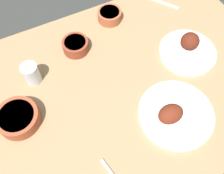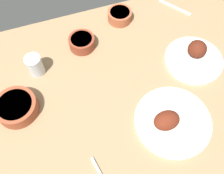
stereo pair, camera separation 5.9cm
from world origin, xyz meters
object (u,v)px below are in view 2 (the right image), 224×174
Objects in this scene: plate_near_viewer at (195,57)px; spoon_loose at (175,7)px; bowl_pasta at (82,42)px; water_tumbler at (35,65)px; bowl_cream at (16,107)px; bowl_potatoes at (120,15)px; plate_center_main at (171,121)px.

spoon_loose is (6.23, 30.38, -1.65)cm from plate_near_viewer.
bowl_pasta is 22.08cm from water_tumbler.
bowl_pasta is at bearing 34.88° from bowl_cream.
bowl_potatoes is (20.79, 9.58, -0.14)cm from bowl_pasta.
spoon_loose is at bearing 11.89° from water_tumbler.
bowl_pasta is 37.88cm from bowl_cream.
water_tumbler reaches higher than plate_center_main.
spoon_loose is at bearing 78.42° from plate_near_viewer.
bowl_potatoes is (0.20, 54.59, 0.92)cm from plate_center_main.
water_tumbler is at bearing 166.04° from plate_near_viewer.
bowl_potatoes is (51.87, 31.24, -0.28)cm from bowl_cream.
bowl_potatoes is at bearing 21.22° from water_tumbler.
bowl_pasta is at bearing -116.03° from spoon_loose.
water_tumbler is at bearing -113.50° from spoon_loose.
plate_near_viewer reaches higher than bowl_pasta.
water_tumbler is at bearing -158.78° from bowl_potatoes.
plate_center_main is at bearing -133.84° from plate_near_viewer.
bowl_pasta is (-20.59, 45.01, 1.06)cm from plate_center_main.
bowl_potatoes is at bearing 123.96° from plate_near_viewer.
plate_near_viewer reaches higher than spoon_loose.
bowl_cream is 0.90× the size of spoon_loose.
plate_near_viewer is at bearing -56.04° from bowl_potatoes.
plate_center_main is (-21.73, -22.63, -0.32)cm from plate_near_viewer.
plate_center_main is at bearing -90.21° from bowl_potatoes.
spoon_loose is (27.75, -1.58, -2.25)cm from bowl_potatoes.
bowl_potatoes is 0.64× the size of spoon_loose.
water_tumbler reaches higher than spoon_loose.
water_tumbler is at bearing 56.12° from bowl_cream.
bowl_pasta is 0.72× the size of bowl_cream.
plate_center_main is 1.82× the size of bowl_cream.
plate_near_viewer is 1.57× the size of bowl_cream.
plate_near_viewer is 47.88cm from bowl_pasta.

